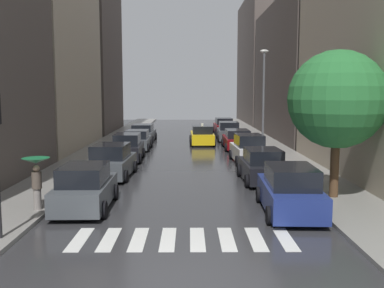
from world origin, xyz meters
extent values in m
cube|color=#2F2F31|center=(0.00, 24.00, -0.02)|extent=(28.00, 72.00, 0.04)
cube|color=gray|center=(-6.50, 24.00, 0.07)|extent=(3.00, 72.00, 0.15)
cube|color=gray|center=(6.50, 24.00, 0.07)|extent=(3.00, 72.00, 0.15)
cube|color=silver|center=(-3.15, 3.25, 0.01)|extent=(0.45, 2.20, 0.01)
cube|color=silver|center=(-2.25, 3.25, 0.01)|extent=(0.45, 2.20, 0.01)
cube|color=silver|center=(-1.35, 3.25, 0.01)|extent=(0.45, 2.20, 0.01)
cube|color=silver|center=(-0.45, 3.25, 0.01)|extent=(0.45, 2.20, 0.01)
cube|color=silver|center=(0.45, 3.25, 0.01)|extent=(0.45, 2.20, 0.01)
cube|color=silver|center=(1.35, 3.25, 0.01)|extent=(0.45, 2.20, 0.01)
cube|color=silver|center=(2.25, 3.25, 0.01)|extent=(0.45, 2.20, 0.01)
cube|color=silver|center=(3.15, 3.25, 0.01)|extent=(0.45, 2.20, 0.01)
cube|color=#564C47|center=(-11.00, 39.07, 11.42)|extent=(6.00, 12.45, 22.83)
cube|color=#564C47|center=(11.00, 32.73, 6.34)|extent=(6.00, 20.32, 12.69)
cube|color=#564C47|center=(11.00, 53.14, 8.60)|extent=(6.00, 18.41, 17.21)
cube|color=#474C51|center=(-3.79, 6.84, 0.60)|extent=(1.91, 4.28, 0.86)
cube|color=black|center=(-3.79, 6.63, 1.38)|extent=(1.66, 2.36, 0.70)
cylinder|color=black|center=(-4.74, 8.23, 0.32)|extent=(0.23, 0.64, 0.64)
cylinder|color=black|center=(-2.90, 8.26, 0.32)|extent=(0.23, 0.64, 0.64)
cylinder|color=black|center=(-4.69, 5.43, 0.32)|extent=(0.23, 0.64, 0.64)
cylinder|color=black|center=(-2.85, 5.46, 0.32)|extent=(0.23, 0.64, 0.64)
cube|color=#474C51|center=(-3.87, 13.09, 0.62)|extent=(2.11, 4.35, 0.88)
cube|color=black|center=(-3.88, 12.87, 1.42)|extent=(1.80, 2.42, 0.72)
cylinder|color=black|center=(-4.78, 14.54, 0.32)|extent=(0.25, 0.65, 0.64)
cylinder|color=black|center=(-2.85, 14.46, 0.32)|extent=(0.25, 0.65, 0.64)
cylinder|color=black|center=(-4.90, 11.72, 0.32)|extent=(0.25, 0.65, 0.64)
cylinder|color=black|center=(-2.96, 11.64, 0.32)|extent=(0.25, 0.65, 0.64)
cube|color=black|center=(-3.80, 18.72, 0.62)|extent=(1.86, 4.16, 0.88)
cube|color=black|center=(-3.80, 18.51, 1.42)|extent=(1.61, 2.30, 0.72)
cylinder|color=black|center=(-4.72, 20.06, 0.32)|extent=(0.23, 0.64, 0.64)
cylinder|color=black|center=(-2.94, 20.10, 0.32)|extent=(0.23, 0.64, 0.64)
cylinder|color=black|center=(-4.66, 17.34, 0.32)|extent=(0.23, 0.64, 0.64)
cylinder|color=black|center=(-2.89, 17.38, 0.32)|extent=(0.23, 0.64, 0.64)
cube|color=#474C51|center=(-3.79, 24.06, 0.55)|extent=(1.85, 4.05, 0.75)
cube|color=black|center=(-3.79, 23.86, 1.23)|extent=(1.62, 2.23, 0.61)
cylinder|color=black|center=(-4.71, 25.40, 0.32)|extent=(0.22, 0.64, 0.64)
cylinder|color=black|center=(-2.87, 25.40, 0.32)|extent=(0.22, 0.64, 0.64)
cylinder|color=black|center=(-4.71, 22.72, 0.32)|extent=(0.22, 0.64, 0.64)
cylinder|color=black|center=(-2.87, 22.73, 0.32)|extent=(0.22, 0.64, 0.64)
cube|color=#474C51|center=(-3.95, 29.87, 0.55)|extent=(2.04, 4.38, 0.75)
cube|color=black|center=(-3.96, 29.65, 1.24)|extent=(1.76, 2.43, 0.62)
cylinder|color=black|center=(-4.87, 31.32, 0.32)|extent=(0.24, 0.65, 0.64)
cylinder|color=black|center=(-2.95, 31.27, 0.32)|extent=(0.24, 0.65, 0.64)
cylinder|color=black|center=(-4.95, 28.47, 0.32)|extent=(0.24, 0.65, 0.64)
cylinder|color=black|center=(-3.03, 28.42, 0.32)|extent=(0.24, 0.65, 0.64)
cube|color=navy|center=(3.94, 6.19, 0.62)|extent=(2.07, 4.62, 0.89)
cube|color=black|center=(3.93, 5.97, 1.43)|extent=(1.76, 2.57, 0.73)
cylinder|color=black|center=(3.05, 7.73, 0.32)|extent=(0.25, 0.65, 0.64)
cylinder|color=black|center=(4.94, 7.66, 0.32)|extent=(0.25, 0.65, 0.64)
cylinder|color=black|center=(2.93, 4.73, 0.32)|extent=(0.25, 0.65, 0.64)
cylinder|color=black|center=(4.82, 4.66, 0.32)|extent=(0.25, 0.65, 0.64)
cube|color=black|center=(3.84, 11.83, 0.59)|extent=(1.99, 4.09, 0.83)
cube|color=black|center=(3.84, 11.63, 1.35)|extent=(1.71, 2.27, 0.68)
cylinder|color=black|center=(2.87, 13.14, 0.32)|extent=(0.24, 0.65, 0.64)
cylinder|color=black|center=(4.74, 13.19, 0.32)|extent=(0.24, 0.65, 0.64)
cylinder|color=black|center=(2.94, 10.47, 0.32)|extent=(0.24, 0.65, 0.64)
cylinder|color=black|center=(4.81, 10.52, 0.32)|extent=(0.24, 0.65, 0.64)
cube|color=silver|center=(3.95, 17.79, 0.63)|extent=(2.01, 4.25, 0.90)
cube|color=black|center=(3.96, 17.58, 1.45)|extent=(1.70, 2.36, 0.74)
cylinder|color=black|center=(2.98, 19.11, 0.32)|extent=(0.25, 0.65, 0.64)
cylinder|color=black|center=(4.79, 19.20, 0.32)|extent=(0.25, 0.65, 0.64)
cylinder|color=black|center=(3.12, 16.37, 0.32)|extent=(0.25, 0.65, 0.64)
cylinder|color=black|center=(4.92, 16.46, 0.32)|extent=(0.25, 0.65, 0.64)
cube|color=maroon|center=(3.95, 24.42, 0.55)|extent=(1.99, 4.65, 0.75)
cube|color=black|center=(3.95, 24.19, 1.23)|extent=(1.74, 2.57, 0.61)
cylinder|color=black|center=(2.96, 25.94, 0.32)|extent=(0.23, 0.64, 0.64)
cylinder|color=black|center=(4.91, 25.96, 0.32)|extent=(0.23, 0.64, 0.64)
cylinder|color=black|center=(2.99, 22.88, 0.32)|extent=(0.23, 0.64, 0.64)
cylinder|color=black|center=(4.94, 22.90, 0.32)|extent=(0.23, 0.64, 0.64)
cube|color=#474C51|center=(3.81, 30.31, 0.61)|extent=(1.98, 4.48, 0.86)
cube|color=black|center=(3.81, 30.09, 1.39)|extent=(1.72, 2.47, 0.70)
cylinder|color=black|center=(2.88, 31.80, 0.32)|extent=(0.23, 0.64, 0.64)
cylinder|color=black|center=(4.79, 31.76, 0.32)|extent=(0.23, 0.64, 0.64)
cylinder|color=black|center=(2.83, 28.87, 0.32)|extent=(0.23, 0.64, 0.64)
cylinder|color=black|center=(4.74, 28.83, 0.32)|extent=(0.23, 0.64, 0.64)
cube|color=maroon|center=(3.88, 36.98, 0.59)|extent=(2.01, 4.23, 0.83)
cube|color=black|center=(3.89, 36.77, 1.35)|extent=(1.71, 2.35, 0.68)
cylinder|color=black|center=(2.90, 38.31, 0.32)|extent=(0.25, 0.65, 0.64)
cylinder|color=black|center=(4.74, 38.39, 0.32)|extent=(0.25, 0.65, 0.64)
cylinder|color=black|center=(3.02, 35.57, 0.32)|extent=(0.25, 0.65, 0.64)
cylinder|color=black|center=(4.86, 35.64, 0.32)|extent=(0.25, 0.65, 0.64)
cube|color=yellow|center=(1.30, 27.48, 0.57)|extent=(1.94, 4.67, 0.80)
cube|color=black|center=(1.31, 27.24, 1.30)|extent=(1.68, 2.58, 0.65)
cube|color=#F2EDCC|center=(1.31, 27.24, 1.72)|extent=(0.21, 0.36, 0.18)
cylinder|color=black|center=(0.35, 28.99, 0.32)|extent=(0.23, 0.64, 0.64)
cylinder|color=black|center=(2.20, 29.02, 0.32)|extent=(0.23, 0.64, 0.64)
cylinder|color=black|center=(0.41, 25.93, 0.32)|extent=(0.23, 0.64, 0.64)
cylinder|color=black|center=(2.26, 25.97, 0.32)|extent=(0.23, 0.64, 0.64)
cylinder|color=gray|center=(-5.42, 6.18, 0.55)|extent=(0.28, 0.28, 0.79)
cylinder|color=brown|center=(-5.42, 6.18, 1.26)|extent=(0.36, 0.36, 0.63)
sphere|color=tan|center=(-5.42, 6.18, 1.69)|extent=(0.25, 0.25, 0.25)
cone|color=#19723F|center=(-5.42, 6.18, 1.98)|extent=(1.01, 1.01, 0.20)
cylinder|color=#333338|center=(-5.42, 6.18, 1.62)|extent=(0.02, 0.02, 0.72)
cylinder|color=#513823|center=(6.21, 8.10, 1.32)|extent=(0.36, 0.36, 2.33)
sphere|color=#296F35|center=(6.21, 8.10, 4.18)|extent=(4.00, 4.00, 4.00)
cylinder|color=#595B60|center=(5.55, 21.97, 3.66)|extent=(0.16, 0.16, 7.02)
ellipsoid|color=beige|center=(5.55, 21.97, 7.32)|extent=(0.60, 0.28, 0.24)
camera|label=1|loc=(0.19, -9.80, 4.52)|focal=41.25mm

